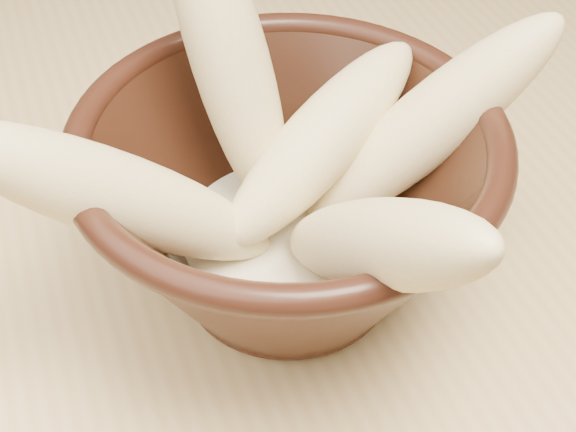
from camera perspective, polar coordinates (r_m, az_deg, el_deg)
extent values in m
cube|color=tan|center=(0.67, 15.23, 7.46)|extent=(1.20, 0.80, 0.04)
cylinder|color=black|center=(0.48, 0.00, -4.61)|extent=(0.10, 0.10, 0.01)
cylinder|color=black|center=(0.46, 0.00, -2.75)|extent=(0.10, 0.10, 0.01)
torus|color=black|center=(0.40, 0.00, 5.62)|extent=(0.23, 0.23, 0.02)
cylinder|color=beige|center=(0.45, 0.00, -1.79)|extent=(0.13, 0.13, 0.02)
ellipsoid|color=tan|center=(0.43, -4.14, 11.03)|extent=(0.08, 0.12, 0.19)
ellipsoid|color=tan|center=(0.39, -11.53, 1.27)|extent=(0.17, 0.04, 0.15)
ellipsoid|color=tan|center=(0.44, 9.99, 6.36)|extent=(0.16, 0.05, 0.14)
ellipsoid|color=tan|center=(0.44, 2.43, 5.38)|extent=(0.16, 0.11, 0.09)
ellipsoid|color=tan|center=(0.36, 6.16, -2.00)|extent=(0.06, 0.17, 0.16)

